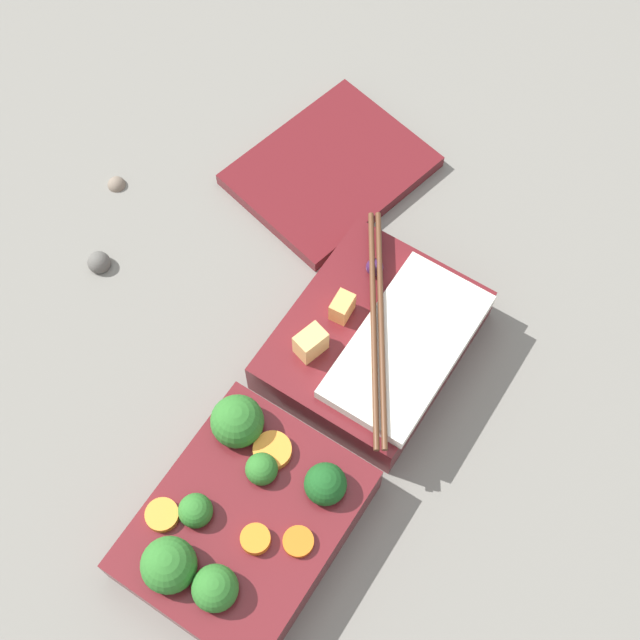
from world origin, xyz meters
TOP-DOWN VIEW (x-y plane):
  - ground_plane at (0.00, 0.00)m, footprint 3.00×3.00m
  - bento_tray_vegetable at (-0.10, 0.00)m, footprint 0.18×0.14m
  - bento_tray_rice at (0.09, -0.01)m, footprint 0.19×0.14m
  - bento_lid at (0.24, 0.14)m, footprint 0.21×0.18m
  - pebble_0 at (0.03, 0.26)m, footprint 0.02×0.02m
  - pebble_1 at (0.11, 0.31)m, footprint 0.02×0.02m

SIDE VIEW (x-z plane):
  - ground_plane at x=0.00m, z-range 0.00..0.00m
  - pebble_1 at x=0.11m, z-range 0.00..0.01m
  - pebble_0 at x=0.03m, z-range -0.01..0.02m
  - bento_lid at x=0.24m, z-range 0.00..0.01m
  - bento_tray_rice at x=0.09m, z-range -0.01..0.06m
  - bento_tray_vegetable at x=-0.10m, z-range -0.01..0.06m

